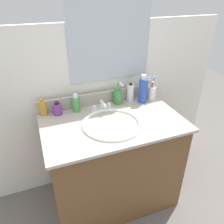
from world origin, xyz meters
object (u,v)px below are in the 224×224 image
bottle_cream_purple (57,109)px  bottle_lotion_white (130,92)px  bottle_toner_green (76,104)px  faucet (102,107)px  bottle_shampoo_blue (143,90)px  bottle_oil_amber (43,108)px  cup_green (118,96)px  cup_white_ceramic (152,92)px

bottle_cream_purple → bottle_lotion_white: bearing=1.7°
bottle_toner_green → bottle_lotion_white: (0.43, 0.02, 0.01)m
bottle_cream_purple → faucet: bearing=-11.9°
bottle_shampoo_blue → bottle_oil_amber: bearing=174.6°
faucet → cup_green: (0.15, 0.07, 0.03)m
cup_white_ceramic → faucet: bearing=-174.7°
faucet → bottle_lotion_white: size_ratio=1.06×
faucet → cup_white_ceramic: (0.42, 0.04, 0.03)m
bottle_shampoo_blue → bottle_lotion_white: bottle_shampoo_blue is taller
bottle_toner_green → bottle_cream_purple: (-0.13, 0.00, -0.02)m
faucet → bottle_lotion_white: (0.26, 0.08, 0.04)m
bottle_cream_purple → bottle_oil_amber: bottle_oil_amber is taller
bottle_toner_green → cup_green: (0.32, 0.00, 0.00)m
cup_white_ceramic → cup_green: bearing=174.4°
bottle_shampoo_blue → bottle_cream_purple: bearing=176.4°
bottle_shampoo_blue → bottle_toner_green: size_ratio=1.64×
bottle_oil_amber → bottle_lotion_white: bearing=-1.2°
bottle_lotion_white → cup_green: 0.11m
bottle_oil_amber → bottle_cream_purple: bearing=-17.8°
bottle_shampoo_blue → faucet: bearing=-175.9°
faucet → bottle_lotion_white: bearing=17.2°
bottle_shampoo_blue → cup_green: bearing=167.3°
bottle_toner_green → bottle_oil_amber: bearing=171.8°
bottle_shampoo_blue → cup_green: size_ratio=1.20×
bottle_shampoo_blue → cup_green: bottle_shampoo_blue is taller
cup_green → cup_white_ceramic: cup_white_ceramic is taller
bottle_cream_purple → bottle_lotion_white: (0.56, 0.02, 0.03)m
bottle_toner_green → bottle_oil_amber: bottle_toner_green is taller
bottle_toner_green → cup_white_ceramic: bearing=-2.1°
bottle_cream_purple → cup_white_ceramic: (0.72, -0.02, 0.02)m
faucet → cup_green: cup_green is taller
bottle_oil_amber → bottle_lotion_white: 0.65m
bottle_lotion_white → bottle_shampoo_blue: bearing=-36.3°
bottle_lotion_white → cup_green: (-0.11, -0.01, -0.01)m
bottle_cream_purple → bottle_oil_amber: 0.10m
bottle_cream_purple → bottle_shampoo_blue: bearing=-3.6°
bottle_toner_green → bottle_oil_amber: 0.22m
faucet → cup_green: 0.16m
bottle_toner_green → bottle_oil_amber: (-0.22, 0.03, -0.01)m
bottle_cream_purple → bottle_oil_amber: size_ratio=0.79×
bottle_toner_green → bottle_lotion_white: size_ratio=0.88×
faucet → bottle_shampoo_blue: size_ratio=0.74×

